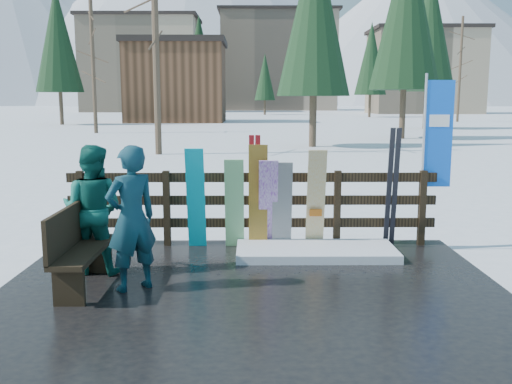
{
  "coord_description": "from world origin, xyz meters",
  "views": [
    {
      "loc": [
        0.0,
        -6.34,
        2.28
      ],
      "look_at": [
        0.05,
        1.0,
        1.1
      ],
      "focal_mm": 40.0,
      "sensor_mm": 36.0,
      "label": 1
    }
  ],
  "objects_px": {
    "snowboard_5": "(316,199)",
    "rental_flag": "(435,140)",
    "snowboard_1": "(234,204)",
    "snowboard_2": "(258,197)",
    "snowboard_3": "(268,204)",
    "person_front": "(131,218)",
    "bench": "(77,246)",
    "snowboard_0": "(196,199)",
    "snowboard_4": "(282,206)",
    "person_back": "(93,209)"
  },
  "relations": [
    {
      "from": "snowboard_5",
      "to": "rental_flag",
      "type": "xyz_separation_m",
      "value": [
        1.81,
        0.27,
        0.86
      ]
    },
    {
      "from": "snowboard_1",
      "to": "rental_flag",
      "type": "xyz_separation_m",
      "value": [
        3.02,
        0.27,
        0.92
      ]
    },
    {
      "from": "snowboard_2",
      "to": "snowboard_3",
      "type": "relative_size",
      "value": 1.13
    },
    {
      "from": "snowboard_1",
      "to": "person_front",
      "type": "relative_size",
      "value": 0.82
    },
    {
      "from": "bench",
      "to": "snowboard_5",
      "type": "xyz_separation_m",
      "value": [
        3.0,
        1.8,
        0.23
      ]
    },
    {
      "from": "bench",
      "to": "snowboard_1",
      "type": "xyz_separation_m",
      "value": [
        1.79,
        1.8,
        0.17
      ]
    },
    {
      "from": "bench",
      "to": "snowboard_3",
      "type": "bearing_deg",
      "value": 38.1
    },
    {
      "from": "snowboard_0",
      "to": "rental_flag",
      "type": "xyz_separation_m",
      "value": [
        3.59,
        0.27,
        0.84
      ]
    },
    {
      "from": "person_front",
      "to": "snowboard_4",
      "type": "bearing_deg",
      "value": -172.47
    },
    {
      "from": "snowboard_1",
      "to": "person_back",
      "type": "height_order",
      "value": "person_back"
    },
    {
      "from": "rental_flag",
      "to": "person_back",
      "type": "distance_m",
      "value": 5.07
    },
    {
      "from": "person_front",
      "to": "bench",
      "type": "bearing_deg",
      "value": -40.93
    },
    {
      "from": "rental_flag",
      "to": "person_back",
      "type": "xyz_separation_m",
      "value": [
        -4.8,
        -1.42,
        -0.78
      ]
    },
    {
      "from": "person_front",
      "to": "snowboard_5",
      "type": "bearing_deg",
      "value": -179.28
    },
    {
      "from": "bench",
      "to": "snowboard_4",
      "type": "distance_m",
      "value": 3.08
    },
    {
      "from": "person_front",
      "to": "snowboard_0",
      "type": "bearing_deg",
      "value": -144.47
    },
    {
      "from": "snowboard_1",
      "to": "snowboard_2",
      "type": "xyz_separation_m",
      "value": [
        0.35,
        -0.0,
        0.1
      ]
    },
    {
      "from": "snowboard_0",
      "to": "snowboard_3",
      "type": "height_order",
      "value": "snowboard_0"
    },
    {
      "from": "snowboard_5",
      "to": "bench",
      "type": "bearing_deg",
      "value": -149.07
    },
    {
      "from": "snowboard_3",
      "to": "rental_flag",
      "type": "relative_size",
      "value": 0.53
    },
    {
      "from": "snowboard_4",
      "to": "rental_flag",
      "type": "bearing_deg",
      "value": 6.66
    },
    {
      "from": "snowboard_0",
      "to": "person_back",
      "type": "relative_size",
      "value": 0.94
    },
    {
      "from": "snowboard_0",
      "to": "person_front",
      "type": "relative_size",
      "value": 0.92
    },
    {
      "from": "rental_flag",
      "to": "person_front",
      "type": "height_order",
      "value": "rental_flag"
    },
    {
      "from": "snowboard_0",
      "to": "rental_flag",
      "type": "relative_size",
      "value": 0.6
    },
    {
      "from": "person_back",
      "to": "snowboard_0",
      "type": "bearing_deg",
      "value": -128.74
    },
    {
      "from": "snowboard_1",
      "to": "person_back",
      "type": "xyz_separation_m",
      "value": [
        -1.78,
        -1.15,
        0.14
      ]
    },
    {
      "from": "snowboard_0",
      "to": "snowboard_1",
      "type": "height_order",
      "value": "snowboard_0"
    },
    {
      "from": "snowboard_3",
      "to": "rental_flag",
      "type": "xyz_separation_m",
      "value": [
        2.52,
        0.27,
        0.93
      ]
    },
    {
      "from": "snowboard_3",
      "to": "snowboard_4",
      "type": "height_order",
      "value": "snowboard_3"
    },
    {
      "from": "snowboard_2",
      "to": "snowboard_4",
      "type": "height_order",
      "value": "snowboard_2"
    },
    {
      "from": "rental_flag",
      "to": "person_back",
      "type": "relative_size",
      "value": 1.57
    },
    {
      "from": "bench",
      "to": "snowboard_4",
      "type": "bearing_deg",
      "value": 35.72
    },
    {
      "from": "snowboard_3",
      "to": "snowboard_2",
      "type": "bearing_deg",
      "value": -180.0
    },
    {
      "from": "snowboard_2",
      "to": "person_back",
      "type": "xyz_separation_m",
      "value": [
        -2.13,
        -1.15,
        0.04
      ]
    },
    {
      "from": "bench",
      "to": "rental_flag",
      "type": "xyz_separation_m",
      "value": [
        4.81,
        2.07,
        1.09
      ]
    },
    {
      "from": "snowboard_5",
      "to": "person_front",
      "type": "height_order",
      "value": "person_front"
    },
    {
      "from": "rental_flag",
      "to": "person_front",
      "type": "relative_size",
      "value": 1.53
    },
    {
      "from": "person_front",
      "to": "person_back",
      "type": "bearing_deg",
      "value": -84.42
    },
    {
      "from": "rental_flag",
      "to": "snowboard_3",
      "type": "bearing_deg",
      "value": -173.89
    },
    {
      "from": "person_back",
      "to": "bench",
      "type": "bearing_deg",
      "value": 96.5
    },
    {
      "from": "snowboard_0",
      "to": "snowboard_3",
      "type": "relative_size",
      "value": 1.12
    },
    {
      "from": "snowboard_1",
      "to": "snowboard_5",
      "type": "height_order",
      "value": "snowboard_5"
    },
    {
      "from": "snowboard_4",
      "to": "snowboard_2",
      "type": "bearing_deg",
      "value": -180.0
    },
    {
      "from": "person_back",
      "to": "snowboard_5",
      "type": "bearing_deg",
      "value": -151.3
    },
    {
      "from": "snowboard_1",
      "to": "snowboard_5",
      "type": "bearing_deg",
      "value": 0.0
    },
    {
      "from": "snowboard_4",
      "to": "bench",
      "type": "bearing_deg",
      "value": -144.28
    },
    {
      "from": "snowboard_2",
      "to": "person_back",
      "type": "height_order",
      "value": "person_back"
    },
    {
      "from": "snowboard_0",
      "to": "person_front",
      "type": "distance_m",
      "value": 1.93
    },
    {
      "from": "snowboard_2",
      "to": "snowboard_4",
      "type": "xyz_separation_m",
      "value": [
        0.36,
        0.0,
        -0.13
      ]
    }
  ]
}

